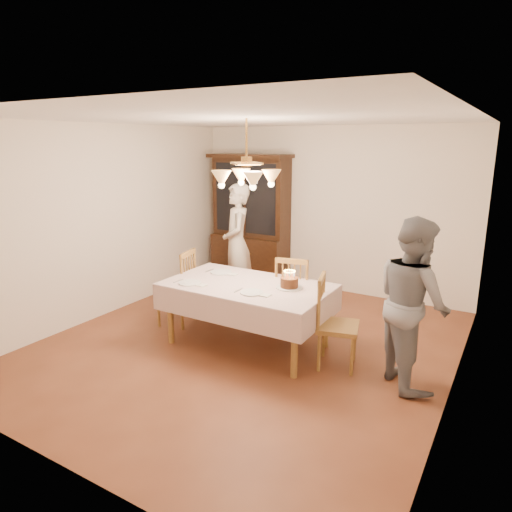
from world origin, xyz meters
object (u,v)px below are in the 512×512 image
Objects in this scene: elderly_woman at (237,243)px; birthday_cake at (289,283)px; china_hutch at (251,221)px; chair_far_side at (294,298)px; dining_table at (247,290)px.

elderly_woman is 5.91× the size of birthday_cake.
chair_far_side is at bearing -44.81° from china_hutch.
dining_table is 1.61m from elderly_woman.
chair_far_side is (0.30, 0.64, -0.24)m from dining_table.
birthday_cake is (1.81, -2.14, -0.23)m from china_hutch.
dining_table is 0.52m from birthday_cake.
chair_far_side is 0.68m from birthday_cake.
chair_far_side is at bearing 25.85° from elderly_woman.
elderly_woman is (-0.96, 1.27, 0.20)m from dining_table.
china_hutch is 2.16× the size of chair_far_side.
birthday_cake is at bearing -49.84° from china_hutch.
dining_table is at bearing -114.96° from chair_far_side.
birthday_cake is at bearing 13.60° from elderly_woman.
chair_far_side is 1.48m from elderly_woman.
chair_far_side is at bearing 65.04° from dining_table.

